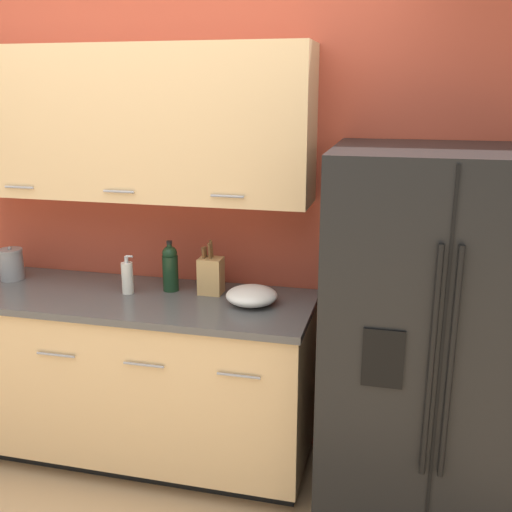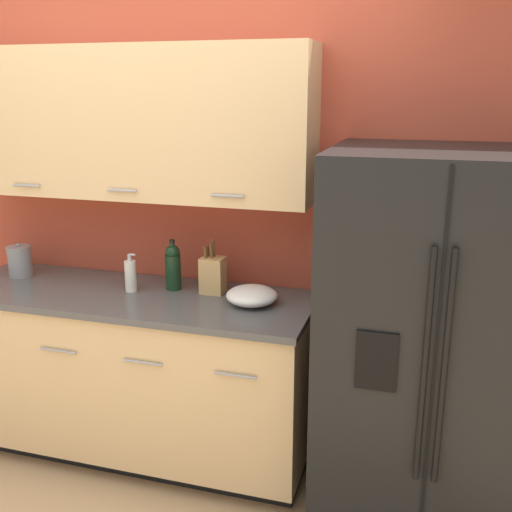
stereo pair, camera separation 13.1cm
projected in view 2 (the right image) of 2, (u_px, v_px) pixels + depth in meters
wall_back at (167, 190)px, 3.20m from camera, size 10.00×0.39×2.60m
counter_unit at (134, 373)px, 3.21m from camera, size 1.92×0.64×0.93m
refrigerator at (433, 347)px, 2.62m from camera, size 0.95×0.82×1.71m
knife_block at (213, 274)px, 3.06m from camera, size 0.12×0.10×0.28m
wine_bottle at (173, 266)px, 3.11m from camera, size 0.08×0.08×0.27m
soap_dispenser at (131, 275)px, 3.09m from camera, size 0.06×0.06×0.20m
steel_canister at (20, 261)px, 3.34m from camera, size 0.13×0.13×0.19m
mixing_bowl at (252, 296)px, 2.91m from camera, size 0.25×0.25×0.09m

